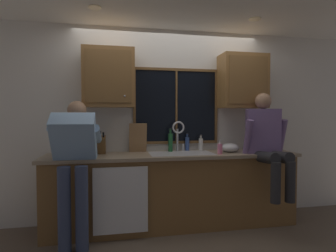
{
  "coord_description": "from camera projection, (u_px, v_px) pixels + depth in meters",
  "views": [
    {
      "loc": [
        -0.71,
        -3.63,
        1.39
      ],
      "look_at": [
        -0.07,
        -0.3,
        1.27
      ],
      "focal_mm": 29.11,
      "sensor_mm": 36.0,
      "label": 1
    }
  ],
  "objects": [
    {
      "name": "back_wall",
      "position": [
        168.0,
        124.0,
        3.76
      ],
      "size": [
        5.48,
        0.12,
        2.55
      ],
      "primitive_type": "cube",
      "color": "silver",
      "rests_on": "floor"
    },
    {
      "name": "ceiling_downlight_left",
      "position": [
        95.0,
        7.0,
        2.89
      ],
      "size": [
        0.14,
        0.14,
        0.01
      ],
      "primitive_type": "cylinder",
      "color": "#FFEAB2"
    },
    {
      "name": "ceiling_downlight_right",
      "position": [
        255.0,
        19.0,
        3.24
      ],
      "size": [
        0.14,
        0.14,
        0.01
      ],
      "primitive_type": "cylinder",
      "color": "#FFEAB2"
    },
    {
      "name": "window_glass",
      "position": [
        176.0,
        106.0,
        3.7
      ],
      "size": [
        1.1,
        0.02,
        0.95
      ],
      "primitive_type": "cube",
      "color": "black"
    },
    {
      "name": "window_frame_top",
      "position": [
        176.0,
        70.0,
        3.67
      ],
      "size": [
        1.17,
        0.02,
        0.04
      ],
      "primitive_type": "cube",
      "color": "brown"
    },
    {
      "name": "window_frame_bottom",
      "position": [
        176.0,
        142.0,
        3.71
      ],
      "size": [
        1.17,
        0.02,
        0.04
      ],
      "primitive_type": "cube",
      "color": "brown"
    },
    {
      "name": "window_frame_left",
      "position": [
        134.0,
        106.0,
        3.58
      ],
      "size": [
        0.04,
        0.02,
        0.95
      ],
      "primitive_type": "cube",
      "color": "brown"
    },
    {
      "name": "window_frame_right",
      "position": [
        216.0,
        106.0,
        3.8
      ],
      "size": [
        0.03,
        0.02,
        0.95
      ],
      "primitive_type": "cube",
      "color": "brown"
    },
    {
      "name": "window_mullion_center",
      "position": [
        176.0,
        106.0,
        3.69
      ],
      "size": [
        0.02,
        0.02,
        0.95
      ],
      "primitive_type": "cube",
      "color": "brown"
    },
    {
      "name": "lower_cabinet_run",
      "position": [
        174.0,
        191.0,
        3.44
      ],
      "size": [
        3.08,
        0.58,
        0.88
      ],
      "primitive_type": "cube",
      "color": "brown",
      "rests_on": "floor"
    },
    {
      "name": "countertop",
      "position": [
        174.0,
        155.0,
        3.41
      ],
      "size": [
        3.14,
        0.62,
        0.04
      ],
      "primitive_type": "cube",
      "color": "gray",
      "rests_on": "lower_cabinet_run"
    },
    {
      "name": "dishwasher_front",
      "position": [
        121.0,
        200.0,
        3.01
      ],
      "size": [
        0.6,
        0.02,
        0.74
      ],
      "primitive_type": "cube",
      "color": "white"
    },
    {
      "name": "upper_cabinet_left",
      "position": [
        109.0,
        78.0,
        3.36
      ],
      "size": [
        0.62,
        0.36,
        0.72
      ],
      "color": "olive"
    },
    {
      "name": "upper_cabinet_right",
      "position": [
        243.0,
        81.0,
        3.7
      ],
      "size": [
        0.62,
        0.36,
        0.72
      ],
      "color": "olive"
    },
    {
      "name": "sink",
      "position": [
        181.0,
        161.0,
        3.44
      ],
      "size": [
        0.8,
        0.46,
        0.21
      ],
      "color": "#B7B7BC",
      "rests_on": "lower_cabinet_run"
    },
    {
      "name": "faucet",
      "position": [
        179.0,
        132.0,
        3.6
      ],
      "size": [
        0.18,
        0.09,
        0.4
      ],
      "color": "silver",
      "rests_on": "countertop"
    },
    {
      "name": "person_standing",
      "position": [
        75.0,
        156.0,
        2.89
      ],
      "size": [
        0.53,
        0.69,
        1.56
      ],
      "color": "#384260",
      "rests_on": "floor"
    },
    {
      "name": "person_sitting_on_counter",
      "position": [
        267.0,
        139.0,
        3.36
      ],
      "size": [
        0.54,
        0.64,
        1.26
      ],
      "color": "#262628",
      "rests_on": "countertop"
    },
    {
      "name": "knife_block",
      "position": [
        101.0,
        145.0,
        3.38
      ],
      "size": [
        0.12,
        0.18,
        0.32
      ],
      "color": "brown",
      "rests_on": "countertop"
    },
    {
      "name": "cutting_board",
      "position": [
        138.0,
        138.0,
        3.54
      ],
      "size": [
        0.23,
        0.1,
        0.38
      ],
      "primitive_type": "cube",
      "rotation": [
        0.21,
        0.0,
        0.0
      ],
      "color": "#997047",
      "rests_on": "countertop"
    },
    {
      "name": "mixing_bowl",
      "position": [
        230.0,
        148.0,
        3.57
      ],
      "size": [
        0.24,
        0.24,
        0.12
      ],
      "primitive_type": "ellipsoid",
      "color": "silver",
      "rests_on": "countertop"
    },
    {
      "name": "soap_dispenser",
      "position": [
        220.0,
        149.0,
        3.36
      ],
      "size": [
        0.06,
        0.07,
        0.18
      ],
      "color": "pink",
      "rests_on": "countertop"
    },
    {
      "name": "bottle_green_glass",
      "position": [
        170.0,
        142.0,
        3.59
      ],
      "size": [
        0.06,
        0.06,
        0.31
      ],
      "color": "#1E592D",
      "rests_on": "countertop"
    },
    {
      "name": "bottle_tall_clear",
      "position": [
        201.0,
        144.0,
        3.69
      ],
      "size": [
        0.06,
        0.06,
        0.22
      ],
      "color": "silver",
      "rests_on": "countertop"
    },
    {
      "name": "bottle_amber_small",
      "position": [
        187.0,
        143.0,
        3.69
      ],
      "size": [
        0.06,
        0.06,
        0.24
      ],
      "color": "#334C8C",
      "rests_on": "countertop"
    }
  ]
}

